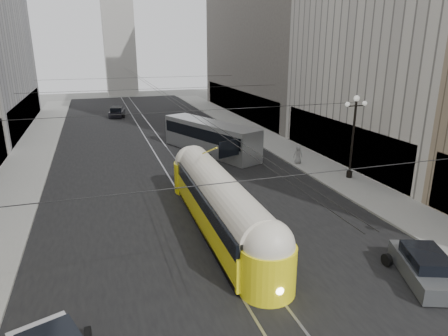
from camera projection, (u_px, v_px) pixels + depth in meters
road at (159, 148)px, 40.79m from camera, size 20.00×85.00×0.02m
sidewalk_left at (35, 148)px, 40.41m from camera, size 4.00×72.00×0.15m
sidewalk_right at (255, 132)px, 47.48m from camera, size 4.00×72.00×0.15m
rail_left at (152, 148)px, 40.57m from camera, size 0.12×85.00×0.04m
rail_right at (166, 147)px, 41.01m from camera, size 0.12×85.00×0.04m
distant_tower at (117, 19)px, 79.46m from camera, size 6.00×6.00×31.36m
lamppost_right_mid at (353, 132)px, 30.22m from camera, size 1.86×0.44×6.37m
catenary at (159, 91)px, 38.15m from camera, size 25.00×72.00×0.23m
streetcar at (220, 202)px, 22.45m from camera, size 2.64×15.46×3.37m
city_bus at (210, 136)px, 38.37m from camera, size 6.80×12.39×3.03m
sedan_grey at (425, 267)px, 17.82m from camera, size 3.21×4.64×1.35m
sedan_white_far at (189, 125)px, 49.03m from camera, size 1.95×4.22×1.30m
sedan_dark_far at (117, 112)px, 58.14m from camera, size 2.66×4.69×1.39m
pedestrian_sidewalk_right at (298, 155)px, 34.69m from camera, size 0.85×0.63×1.57m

